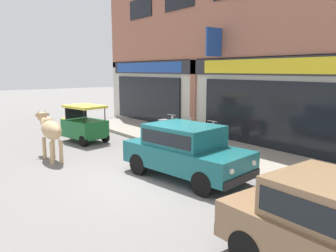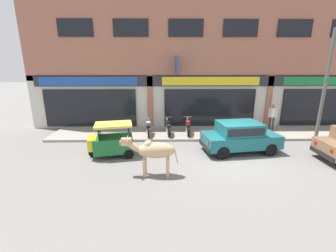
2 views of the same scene
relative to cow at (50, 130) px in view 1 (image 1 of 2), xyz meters
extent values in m
plane|color=slate|center=(3.34, 1.60, -1.01)|extent=(90.00, 90.00, 0.00)
cube|color=gray|center=(3.34, 5.21, -0.94)|extent=(19.00, 2.81, 0.14)
cube|color=beige|center=(3.34, 6.89, 0.69)|extent=(23.00, 0.55, 3.40)
cube|color=#28282D|center=(3.34, 6.57, 2.04)|extent=(22.08, 0.08, 0.64)
cube|color=black|center=(-4.33, 6.56, 0.34)|extent=(5.83, 0.10, 2.40)
cube|color=#1E479E|center=(-4.33, 6.54, 2.04)|extent=(6.13, 0.05, 0.52)
cube|color=#9E604C|center=(-0.50, 6.59, 0.69)|extent=(0.36, 0.12, 3.40)
cube|color=black|center=(3.34, 6.56, 0.34)|extent=(5.83, 0.10, 2.40)
cube|color=yellow|center=(3.34, 6.54, 2.04)|extent=(6.13, 0.05, 0.52)
cube|color=black|center=(-4.81, 6.58, 5.14)|extent=(2.09, 0.06, 1.00)
cube|color=#1E479E|center=(1.15, 6.16, 2.99)|extent=(0.08, 0.80, 1.10)
ellipsoid|color=tan|center=(0.10, 0.00, 0.01)|extent=(1.42, 0.57, 0.60)
sphere|color=tan|center=(-0.18, 0.01, 0.24)|extent=(0.32, 0.32, 0.32)
cylinder|color=tan|center=(-0.34, -0.13, -0.65)|extent=(0.12, 0.12, 0.72)
cylinder|color=tan|center=(-0.33, 0.16, -0.65)|extent=(0.12, 0.12, 0.72)
cylinder|color=tan|center=(0.53, -0.16, -0.65)|extent=(0.12, 0.12, 0.72)
cylinder|color=tan|center=(0.54, 0.12, -0.65)|extent=(0.12, 0.12, 0.72)
cylinder|color=tan|center=(-0.72, 0.03, 0.16)|extent=(0.47, 0.26, 0.43)
cube|color=tan|center=(-0.98, 0.04, 0.33)|extent=(0.37, 0.23, 0.26)
cube|color=#957A57|center=(-1.16, 0.04, 0.29)|extent=(0.15, 0.17, 0.14)
cone|color=beige|center=(-0.94, -0.07, 0.51)|extent=(0.12, 0.06, 0.19)
cone|color=beige|center=(-0.94, 0.13, 0.51)|extent=(0.12, 0.06, 0.19)
cube|color=tan|center=(-0.91, -0.13, 0.39)|extent=(0.05, 0.14, 0.10)
cube|color=tan|center=(-0.89, 0.19, 0.39)|extent=(0.05, 0.14, 0.10)
cylinder|color=tan|center=(0.84, -0.03, -0.21)|extent=(0.17, 0.05, 0.60)
cylinder|color=black|center=(7.74, 1.80, -0.71)|extent=(0.60, 0.18, 0.60)
cylinder|color=black|center=(7.75, 0.36, -0.71)|extent=(0.60, 0.18, 0.60)
cube|color=black|center=(7.16, 1.08, -0.63)|extent=(0.13, 1.52, 0.20)
cube|color=red|center=(7.14, 1.58, -0.31)|extent=(0.03, 0.16, 0.14)
cube|color=red|center=(7.14, 0.58, -0.31)|extent=(0.03, 0.16, 0.14)
cylinder|color=black|center=(5.06, 3.23, -0.71)|extent=(0.62, 0.26, 0.60)
cylinder|color=black|center=(5.27, 1.80, -0.71)|extent=(0.62, 0.26, 0.60)
cylinder|color=black|center=(2.78, 2.89, -0.71)|extent=(0.62, 0.26, 0.60)
cylinder|color=black|center=(2.99, 1.47, -0.71)|extent=(0.62, 0.26, 0.60)
cube|color=#196066|center=(4.02, 2.35, -0.41)|extent=(3.69, 2.09, 0.60)
cube|color=#196066|center=(3.92, 2.33, 0.17)|extent=(2.09, 1.70, 0.56)
cube|color=black|center=(3.92, 2.33, 0.17)|extent=(1.94, 1.70, 0.35)
cube|color=black|center=(5.73, 2.60, -0.63)|extent=(0.34, 1.52, 0.20)
cube|color=black|center=(2.31, 2.10, -0.63)|extent=(0.34, 1.52, 0.20)
sphere|color=silver|center=(5.70, 3.08, -0.33)|extent=(0.14, 0.14, 0.14)
sphere|color=silver|center=(5.83, 2.13, -0.33)|extent=(0.14, 0.14, 0.14)
cube|color=red|center=(2.21, 2.58, -0.31)|extent=(0.05, 0.16, 0.14)
cube|color=red|center=(2.36, 1.60, -0.31)|extent=(0.05, 0.16, 0.14)
cylinder|color=black|center=(-2.80, 1.80, -0.79)|extent=(0.45, 0.20, 0.44)
cylinder|color=black|center=(-1.18, 1.59, -0.79)|extent=(0.45, 0.20, 0.44)
cylinder|color=black|center=(-1.38, 2.61, -0.79)|extent=(0.45, 0.20, 0.44)
cube|color=#19602D|center=(-1.92, 1.97, -0.44)|extent=(1.90, 1.47, 0.70)
cube|color=yellow|center=(-2.80, 1.80, -0.34)|extent=(0.52, 0.92, 0.52)
cylinder|color=black|center=(-2.39, 1.38, 0.19)|extent=(0.04, 0.04, 0.55)
cylinder|color=black|center=(-2.58, 2.34, 0.19)|extent=(0.04, 0.04, 0.55)
cylinder|color=black|center=(-1.13, 1.62, 0.19)|extent=(0.04, 0.04, 0.55)
cylinder|color=black|center=(-1.32, 2.59, 0.19)|extent=(0.04, 0.04, 0.55)
cube|color=#DBCC42|center=(-1.87, 1.98, 0.46)|extent=(1.80, 1.39, 0.10)
cube|color=black|center=(-2.48, 1.86, 0.18)|extent=(0.21, 0.92, 0.50)
cylinder|color=black|center=(-0.55, 5.40, -0.59)|extent=(0.14, 0.57, 0.56)
cylinder|color=black|center=(-0.47, 4.15, -0.59)|extent=(0.14, 0.57, 0.56)
cube|color=#B2B5BA|center=(-0.51, 4.76, -0.55)|extent=(0.22, 0.33, 0.24)
cube|color=#A8AAB2|center=(-0.52, 4.92, -0.29)|extent=(0.27, 0.41, 0.24)
cube|color=black|center=(-0.49, 4.52, -0.31)|extent=(0.25, 0.53, 0.12)
cylinder|color=#B2B5BA|center=(-0.55, 5.34, -0.29)|extent=(0.06, 0.27, 0.59)
cylinder|color=#B2B5BA|center=(-0.55, 5.38, -0.01)|extent=(0.52, 0.07, 0.03)
sphere|color=silver|center=(-0.55, 5.44, -0.13)|extent=(0.12, 0.12, 0.12)
cylinder|color=#B2B5BA|center=(-0.59, 4.39, -0.63)|extent=(0.09, 0.48, 0.06)
cylinder|color=black|center=(0.57, 5.44, -0.59)|extent=(0.15, 0.57, 0.56)
cylinder|color=black|center=(0.68, 4.20, -0.59)|extent=(0.15, 0.57, 0.56)
cube|color=#B2B5BA|center=(0.63, 4.80, -0.55)|extent=(0.23, 0.34, 0.24)
cube|color=black|center=(0.61, 4.96, -0.29)|extent=(0.27, 0.42, 0.24)
cube|color=black|center=(0.65, 4.56, -0.31)|extent=(0.26, 0.54, 0.12)
cylinder|color=#B2B5BA|center=(0.57, 5.38, -0.29)|extent=(0.06, 0.27, 0.59)
cylinder|color=#B2B5BA|center=(0.57, 5.42, -0.01)|extent=(0.52, 0.08, 0.03)
sphere|color=silver|center=(0.57, 5.48, -0.13)|extent=(0.12, 0.12, 0.12)
cylinder|color=#B2B5BA|center=(0.55, 4.43, -0.63)|extent=(0.10, 0.48, 0.06)
cylinder|color=black|center=(1.82, 5.53, -0.59)|extent=(0.12, 0.56, 0.56)
cylinder|color=black|center=(1.76, 4.28, -0.59)|extent=(0.12, 0.56, 0.56)
cube|color=#B2B5BA|center=(1.79, 4.88, -0.55)|extent=(0.21, 0.33, 0.24)
cube|color=red|center=(1.80, 5.04, -0.29)|extent=(0.26, 0.41, 0.24)
cube|color=black|center=(1.78, 4.64, -0.31)|extent=(0.24, 0.53, 0.12)
cylinder|color=#B2B5BA|center=(1.81, 5.47, -0.29)|extent=(0.05, 0.27, 0.59)
cylinder|color=#B2B5BA|center=(1.82, 5.51, -0.01)|extent=(0.52, 0.05, 0.03)
sphere|color=silver|center=(1.82, 5.57, -0.13)|extent=(0.12, 0.12, 0.12)
cylinder|color=#B2B5BA|center=(1.66, 4.53, -0.63)|extent=(0.08, 0.48, 0.06)
camera|label=1|loc=(10.58, -3.26, 1.91)|focal=35.00mm
camera|label=2|loc=(0.42, -7.73, 3.07)|focal=24.00mm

